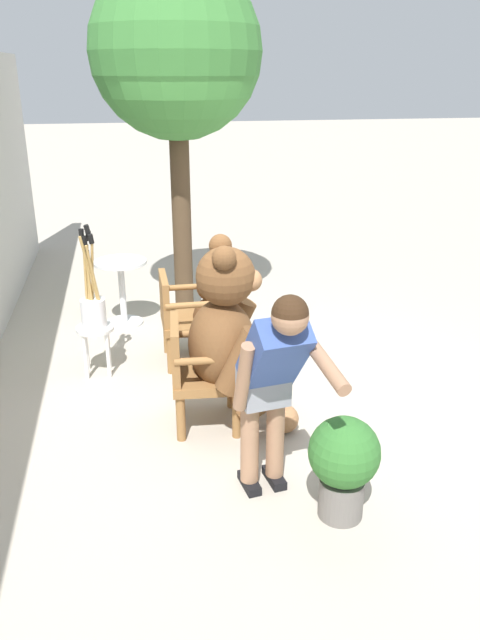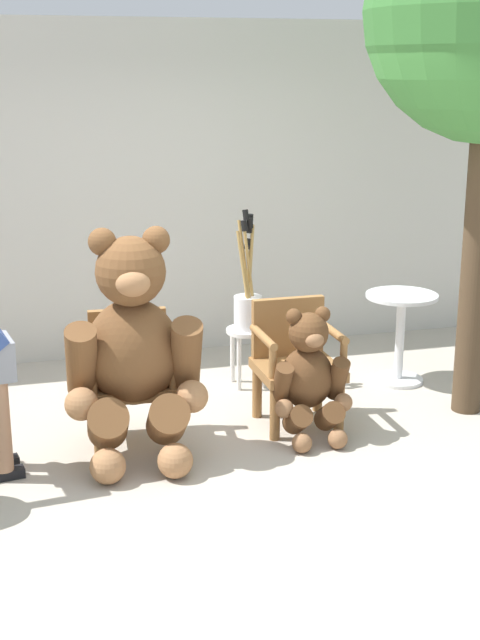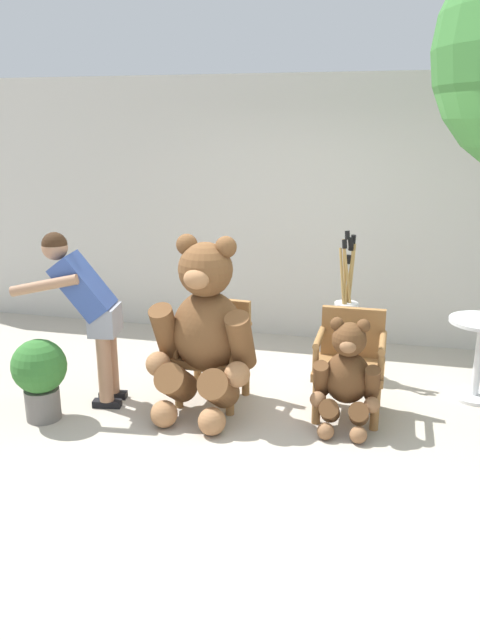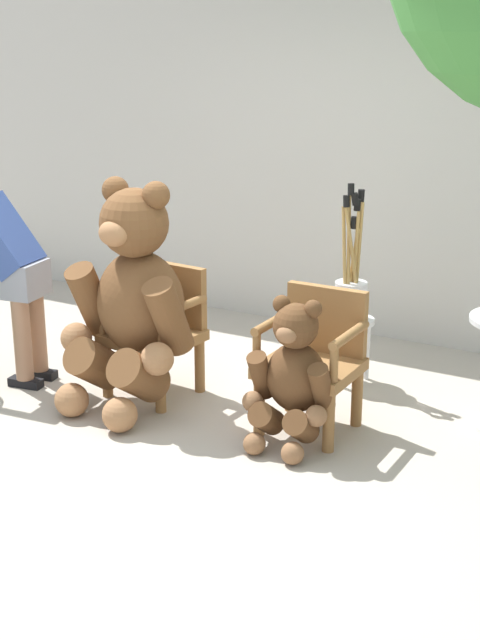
% 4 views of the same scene
% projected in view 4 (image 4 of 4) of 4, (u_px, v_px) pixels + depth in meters
% --- Properties ---
extents(ground_plane, '(60.00, 60.00, 0.00)m').
position_uv_depth(ground_plane, '(191.00, 435.00, 5.42)').
color(ground_plane, '#B2A899').
extents(back_wall, '(10.00, 0.16, 2.80)m').
position_uv_depth(back_wall, '(355.00, 158.00, 6.96)').
color(back_wall, beige).
rests_on(back_wall, ground).
extents(wooden_chair_left, '(0.60, 0.56, 0.86)m').
position_uv_depth(wooden_chair_left, '(158.00, 327.00, 5.95)').
color(wooden_chair_left, olive).
rests_on(wooden_chair_left, ground).
extents(wooden_chair_right, '(0.56, 0.52, 0.86)m').
position_uv_depth(wooden_chair_right, '(314.00, 356.00, 5.41)').
color(wooden_chair_right, olive).
rests_on(wooden_chair_right, ground).
extents(teddy_bear_large, '(0.89, 0.87, 1.48)m').
position_uv_depth(teddy_bear_large, '(132.00, 299.00, 5.66)').
color(teddy_bear_large, brown).
rests_on(teddy_bear_large, ground).
extents(teddy_bear_small, '(0.54, 0.50, 0.90)m').
position_uv_depth(teddy_bear_small, '(293.00, 375.00, 5.18)').
color(teddy_bear_small, brown).
rests_on(teddy_bear_small, ground).
extents(person_visitor, '(0.80, 0.56, 1.48)m').
position_uv_depth(person_visitor, '(6.00, 257.00, 6.02)').
color(person_visitor, black).
rests_on(person_visitor, ground).
extents(white_stool, '(0.34, 0.34, 0.46)m').
position_uv_depth(white_stool, '(349.00, 333.00, 6.16)').
color(white_stool, white).
rests_on(white_stool, ground).
extents(brush_bucket, '(0.22, 0.22, 0.94)m').
position_uv_depth(brush_bucket, '(351.00, 289.00, 6.06)').
color(brush_bucket, white).
rests_on(brush_bucket, white_stool).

